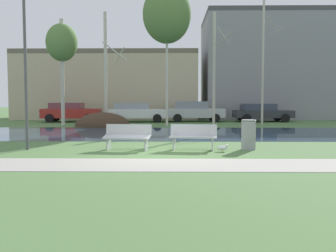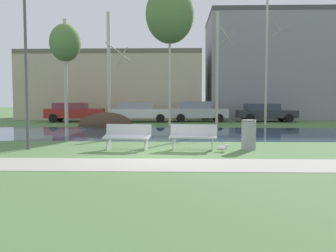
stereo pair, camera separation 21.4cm
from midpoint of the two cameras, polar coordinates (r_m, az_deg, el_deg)
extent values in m
plane|color=#4C703D|center=(22.24, -0.63, -0.52)|extent=(120.00, 120.00, 0.00)
cube|color=#9E998E|center=(10.35, -2.39, -5.68)|extent=(60.00, 2.04, 0.01)
cube|color=#2D475B|center=(19.83, -0.81, -1.05)|extent=(80.00, 7.84, 0.01)
ellipsoid|color=#423021|center=(25.18, -9.78, -0.06)|extent=(3.53, 2.57, 1.79)
cube|color=#B2B5B7|center=(13.30, -6.51, -1.62)|extent=(1.65, 0.68, 0.14)
cube|color=#B2B5B7|center=(13.55, -6.22, -0.58)|extent=(1.60, 0.28, 0.40)
cube|color=#B2B5B7|center=(13.56, -9.13, -2.49)|extent=(0.09, 0.43, 0.45)
cube|color=#B2B5B7|center=(13.23, -3.69, -2.61)|extent=(0.09, 0.43, 0.45)
cylinder|color=#B2B5B7|center=(13.49, -9.19, -0.97)|extent=(0.08, 0.28, 0.04)
cylinder|color=#B2B5B7|center=(13.16, -3.73, -1.05)|extent=(0.08, 0.28, 0.04)
cube|color=#B2B5B7|center=(13.20, 3.22, -1.64)|extent=(1.65, 0.68, 0.05)
cube|color=#B2B5B7|center=(13.46, 3.32, -0.59)|extent=(1.60, 0.28, 0.40)
cube|color=#B2B5B7|center=(13.36, 0.43, -2.54)|extent=(0.09, 0.43, 0.45)
cube|color=#B2B5B7|center=(13.25, 6.07, -2.62)|extent=(0.09, 0.43, 0.45)
cylinder|color=#B2B5B7|center=(13.28, 0.41, -1.00)|extent=(0.08, 0.28, 0.04)
cylinder|color=#B2B5B7|center=(13.17, 6.07, -1.06)|extent=(0.08, 0.28, 0.04)
cylinder|color=gray|center=(13.67, 11.26, -1.25)|extent=(0.49, 0.49, 1.03)
torus|color=#545557|center=(13.63, 11.29, 0.78)|extent=(0.52, 0.52, 0.04)
ellipsoid|color=white|center=(13.01, 7.46, -3.22)|extent=(0.34, 0.15, 0.15)
sphere|color=white|center=(13.02, 8.13, -2.88)|extent=(0.11, 0.11, 0.11)
cone|color=gold|center=(13.02, 8.39, -2.88)|extent=(0.06, 0.03, 0.03)
cylinder|color=gold|center=(12.99, 7.54, -3.54)|extent=(0.01, 0.01, 0.10)
cylinder|color=gold|center=(13.05, 7.51, -3.50)|extent=(0.01, 0.01, 0.10)
cylinder|color=#4C4C51|center=(14.21, -20.56, 8.57)|extent=(0.10, 0.10, 5.89)
cylinder|color=#BCB7A8|center=(26.83, -15.43, 7.56)|extent=(0.25, 0.25, 6.98)
ellipsoid|color=#567A3D|center=(27.03, -15.51, 11.70)|extent=(2.05, 2.05, 2.47)
cylinder|color=beige|center=(26.15, -9.35, 8.22)|extent=(0.21, 0.21, 7.41)
cylinder|color=beige|center=(26.63, -7.45, 10.01)|extent=(0.98, 1.39, 1.17)
cylinder|color=beige|center=(25.38, -8.02, 10.75)|extent=(1.40, 1.37, 1.11)
cylinder|color=beige|center=(25.46, -0.41, 10.38)|extent=(0.15, 0.15, 9.17)
ellipsoid|color=#567A3D|center=(25.88, -0.41, 16.05)|extent=(3.10, 3.10, 3.72)
cylinder|color=#BCB7A8|center=(26.80, 6.52, 8.33)|extent=(0.20, 0.20, 7.59)
cylinder|color=#BCB7A8|center=(27.57, 7.92, 12.49)|extent=(0.91, 1.29, 0.83)
cylinder|color=#BCB7A8|center=(26.52, 7.94, 12.82)|extent=(1.01, 0.99, 1.05)
cylinder|color=#BCB7A8|center=(27.46, 13.52, 9.69)|extent=(0.15, 0.15, 9.07)
cylinder|color=#BCB7A8|center=(28.45, 15.04, 13.00)|extent=(1.14, 1.64, 0.81)
cylinder|color=#BCB7A8|center=(27.40, 14.83, 14.24)|extent=(0.85, 0.83, 0.84)
cube|color=maroon|center=(30.60, -14.14, 1.83)|extent=(4.40, 2.09, 0.69)
cube|color=brown|center=(30.66, -14.79, 2.88)|extent=(2.49, 1.77, 0.45)
cylinder|color=black|center=(31.28, -11.22, 1.29)|extent=(0.65, 0.25, 0.64)
cylinder|color=black|center=(29.43, -11.80, 1.11)|extent=(0.65, 0.25, 0.64)
cylinder|color=black|center=(31.86, -16.28, 1.25)|extent=(0.65, 0.25, 0.64)
cylinder|color=black|center=(30.04, -17.16, 1.08)|extent=(0.65, 0.25, 0.64)
cube|color=silver|center=(29.68, -4.77, 1.84)|extent=(4.72, 2.03, 0.65)
cube|color=#949AAC|center=(29.69, -5.49, 2.92)|extent=(2.67, 1.71, 0.48)
cylinder|color=black|center=(30.56, -1.82, 1.30)|extent=(0.65, 0.25, 0.64)
cylinder|color=black|center=(28.76, -1.80, 1.13)|extent=(0.65, 0.25, 0.64)
cylinder|color=black|center=(30.70, -7.54, 1.28)|extent=(0.65, 0.25, 0.64)
cylinder|color=black|center=(28.92, -7.88, 1.11)|extent=(0.65, 0.25, 0.64)
cube|color=#B2B5BC|center=(30.04, 3.83, 1.90)|extent=(4.44, 1.98, 0.69)
cube|color=gray|center=(29.99, 3.18, 3.09)|extent=(2.51, 1.67, 0.56)
cylinder|color=black|center=(31.11, 6.30, 1.32)|extent=(0.65, 0.25, 0.64)
cylinder|color=black|center=(29.37, 6.79, 1.16)|extent=(0.65, 0.25, 0.64)
cylinder|color=black|center=(30.83, 1.01, 1.32)|extent=(0.65, 0.25, 0.64)
cylinder|color=black|center=(29.07, 1.19, 1.16)|extent=(0.65, 0.25, 0.64)
cube|color=#282B30|center=(30.82, 13.49, 1.73)|extent=(4.50, 2.11, 0.56)
cube|color=#2F3648|center=(30.71, 12.87, 2.73)|extent=(2.55, 1.79, 0.50)
cylinder|color=black|center=(32.15, 15.54, 1.29)|extent=(0.65, 0.25, 0.64)
cylinder|color=black|center=(30.36, 16.61, 1.12)|extent=(0.65, 0.25, 0.64)
cylinder|color=black|center=(31.40, 10.46, 1.31)|extent=(0.65, 0.25, 0.64)
cylinder|color=black|center=(29.56, 11.25, 1.13)|extent=(0.65, 0.25, 0.64)
cube|color=#BCAD8E|center=(36.16, -8.63, 5.49)|extent=(15.64, 7.47, 5.47)
cube|color=#675F4E|center=(36.36, -8.68, 10.12)|extent=(15.64, 7.47, 0.40)
cube|color=gray|center=(37.68, 16.20, 7.90)|extent=(14.35, 8.62, 8.86)
cube|color=#48484B|center=(38.29, 16.33, 14.83)|extent=(14.35, 8.62, 0.40)
camera|label=1|loc=(0.11, -90.45, -0.03)|focal=41.65mm
camera|label=2|loc=(0.11, 89.55, 0.03)|focal=41.65mm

